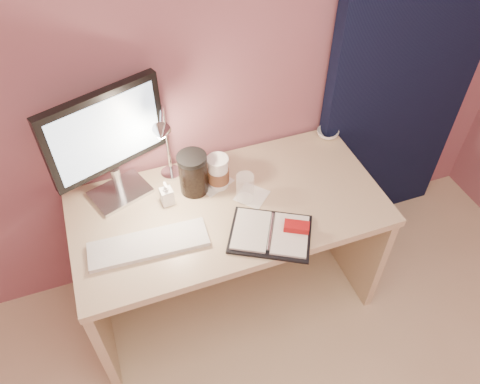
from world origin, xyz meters
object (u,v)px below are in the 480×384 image
object	(u,v)px
dark_jar	(193,175)
desk_lamp	(177,144)
bowl	(328,133)
planner	(273,233)
clear_cup	(245,188)
lotion_bottle	(166,193)
coffee_cup	(218,173)
keyboard	(149,244)
desk	(224,225)
monitor	(106,138)

from	to	relation	value
dark_jar	desk_lamp	world-z (taller)	desk_lamp
dark_jar	desk_lamp	size ratio (longest dim) A/B	0.43
bowl	dark_jar	xyz separation A→B (m)	(-0.76, -0.14, 0.07)
bowl	desk_lamp	xyz separation A→B (m)	(-0.81, -0.11, 0.25)
planner	clear_cup	world-z (taller)	clear_cup
lotion_bottle	bowl	bearing A→B (deg)	11.22
coffee_cup	keyboard	bearing A→B (deg)	-147.74
lotion_bottle	coffee_cup	bearing A→B (deg)	6.69
desk	lotion_bottle	world-z (taller)	lotion_bottle
keyboard	bowl	world-z (taller)	bowl
planner	coffee_cup	distance (m)	0.39
clear_cup	bowl	distance (m)	0.63
planner	bowl	world-z (taller)	planner
lotion_bottle	desk_lamp	distance (m)	0.23
monitor	dark_jar	xyz separation A→B (m)	(0.33, -0.09, -0.24)
keyboard	desk	bearing A→B (deg)	28.03
dark_jar	keyboard	bearing A→B (deg)	-137.02
desk	bowl	bearing A→B (deg)	18.27
clear_cup	desk_lamp	world-z (taller)	desk_lamp
planner	desk_lamp	world-z (taller)	desk_lamp
clear_cup	bowl	xyz separation A→B (m)	(0.56, 0.27, -0.05)
dark_jar	monitor	bearing A→B (deg)	165.14
monitor	bowl	world-z (taller)	monitor
monitor	clear_cup	world-z (taller)	monitor
monitor	lotion_bottle	bearing A→B (deg)	-53.51
clear_cup	monitor	bearing A→B (deg)	157.07
lotion_bottle	dark_jar	bearing A→B (deg)	15.72
keyboard	desk_lamp	world-z (taller)	desk_lamp
desk	dark_jar	distance (m)	0.35
desk	monitor	world-z (taller)	monitor
monitor	planner	distance (m)	0.79
coffee_cup	lotion_bottle	world-z (taller)	coffee_cup
keyboard	planner	bearing A→B (deg)	-10.29
monitor	lotion_bottle	world-z (taller)	monitor
clear_cup	dark_jar	distance (m)	0.24
coffee_cup	clear_cup	distance (m)	0.15
desk	desk_lamp	distance (m)	0.53
dark_jar	lotion_bottle	bearing A→B (deg)	-164.28
bowl	lotion_bottle	size ratio (longest dim) A/B	0.94
planner	desk	bearing A→B (deg)	140.93
keyboard	clear_cup	bearing A→B (deg)	17.08
coffee_cup	dark_jar	bearing A→B (deg)	175.45
clear_cup	lotion_bottle	bearing A→B (deg)	163.81
coffee_cup	lotion_bottle	size ratio (longest dim) A/B	1.36
desk	dark_jar	xyz separation A→B (m)	(-0.12, 0.07, 0.32)
monitor	bowl	size ratio (longest dim) A/B	4.85
bowl	keyboard	bearing A→B (deg)	-159.22
desk	monitor	xyz separation A→B (m)	(-0.44, 0.16, 0.55)
planner	clear_cup	size ratio (longest dim) A/B	3.01
desk	coffee_cup	world-z (taller)	coffee_cup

